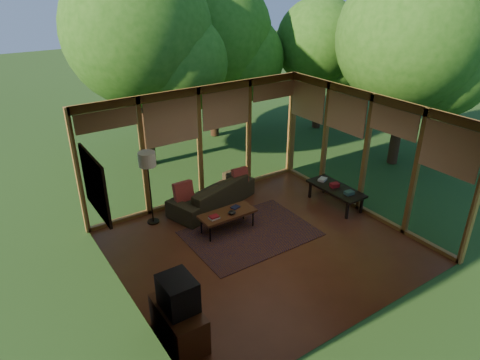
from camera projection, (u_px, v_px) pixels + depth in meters
floor at (263, 246)px, 8.55m from camera, size 5.50×5.50×0.00m
ceiling at (267, 116)px, 7.37m from camera, size 5.50×5.50×0.00m
wall_left at (122, 230)px, 6.58m from camera, size 0.04×5.00×2.70m
wall_front at (370, 251)px, 6.09m from camera, size 5.50×0.04×2.70m
window_wall_back at (200, 145)px, 9.83m from camera, size 5.50×0.12×2.70m
window_wall_right at (366, 154)px, 9.34m from camera, size 0.12×5.00×2.70m
exterior_lawn at (301, 99)px, 18.54m from camera, size 40.00×40.00×0.00m
tree_nw at (138, 32)px, 10.73m from camera, size 3.77×3.77×5.48m
tree_ne at (210, 35)px, 13.09m from camera, size 3.81×3.81×5.12m
tree_se at (410, 37)px, 10.76m from camera, size 3.73×3.73×5.34m
tree_far at (319, 43)px, 13.84m from camera, size 2.83×2.83×4.32m
rug at (250, 233)px, 8.95m from camera, size 2.58×1.83×0.01m
sofa at (212, 193)px, 9.90m from camera, size 2.32×1.44×0.63m
pillow_left at (183, 192)px, 9.37m from camera, size 0.43×0.23×0.45m
pillow_right at (240, 176)px, 10.13m from camera, size 0.39×0.21×0.41m
ct_book_lower at (214, 218)px, 8.68m from camera, size 0.21×0.17×0.03m
ct_book_upper at (214, 217)px, 8.67m from camera, size 0.19×0.14×0.03m
ct_book_side at (235, 207)px, 9.08m from camera, size 0.21×0.17×0.03m
ct_bowl at (232, 212)px, 8.83m from camera, size 0.16×0.16×0.07m
media_cabinet at (179, 323)px, 6.25m from camera, size 0.50×1.00×0.60m
television at (178, 294)px, 6.02m from camera, size 0.45×0.55×0.50m
console_book_a at (349, 193)px, 9.56m from camera, size 0.22×0.17×0.07m
console_book_b at (335, 185)px, 9.89m from camera, size 0.22×0.18×0.09m
console_book_c at (322, 179)px, 10.19m from camera, size 0.25×0.22×0.06m
floor_lamp at (147, 163)px, 8.76m from camera, size 0.36×0.36×1.65m
coffee_table at (227, 214)px, 8.91m from camera, size 1.20×0.50×0.43m
side_console at (336, 189)px, 9.89m from camera, size 0.60×1.40×0.46m
wall_painting at (95, 185)px, 7.56m from camera, size 0.06×1.35×1.15m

